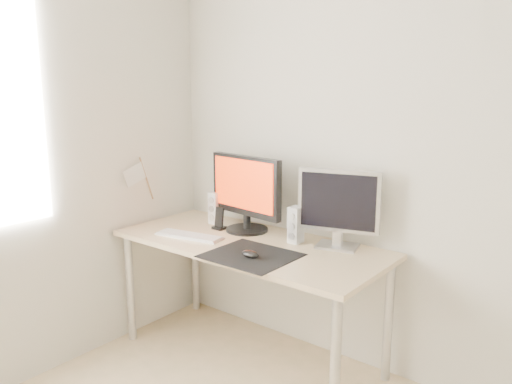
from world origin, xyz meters
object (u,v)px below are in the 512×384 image
Objects in this scene: second_monitor at (339,205)px; speaker_left at (216,208)px; mouse at (250,254)px; keyboard at (189,236)px; desk at (249,254)px; main_monitor at (246,191)px; phone_dock at (219,222)px; speaker_right at (296,225)px.

second_monitor is 0.88m from speaker_left.
speaker_left reaches higher than mouse.
speaker_left reaches higher than keyboard.
keyboard reaches higher than desk.
mouse is 0.72m from speaker_left.
second_monitor is (0.45, 0.22, 0.32)m from desk.
mouse is 0.55m from second_monitor.
main_monitor is 2.63× the size of speaker_left.
second_monitor reaches higher than mouse.
phone_dock is at bearing -156.94° from main_monitor.
main_monitor is at bearing 178.90° from speaker_right.
second_monitor is at bearing 16.83° from speaker_right.
mouse is 0.52m from keyboard.
desk is 0.34m from phone_dock.
mouse reaches higher than desk.
speaker_right is (0.04, 0.36, 0.08)m from mouse.
keyboard is (-0.79, -0.37, -0.23)m from second_monitor.
main_monitor is 0.31m from speaker_left.
speaker_right is 1.50× the size of phone_dock.
speaker_left is at bearing 147.28° from mouse.
phone_dock is (0.11, -0.08, -0.06)m from speaker_left.
main_monitor is (-0.33, 0.37, 0.23)m from mouse.
mouse is 0.30m from desk.
speaker_left is 0.64m from speaker_right.
speaker_right is at bearing 6.49° from phone_dock.
main_monitor is at bearing -3.27° from speaker_left.
speaker_left is at bearing 142.38° from phone_dock.
mouse is 0.19× the size of main_monitor.
main_monitor is at bearing 23.06° from phone_dock.
speaker_left is at bearing 177.99° from speaker_right.
phone_dock is at bearing -173.51° from speaker_right.
main_monitor is 1.27× the size of keyboard.
main_monitor is at bearing 58.52° from keyboard.
speaker_right is 0.64m from keyboard.
phone_dock is (-0.31, 0.09, 0.12)m from desk.
main_monitor reaches higher than keyboard.
mouse reaches higher than keyboard.
phone_dock is at bearing 83.43° from keyboard.
desk is at bearing -146.77° from speaker_right.
main_monitor is 3.96× the size of phone_dock.
main_monitor reaches higher than speaker_right.
keyboard is at bearing -75.88° from speaker_left.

